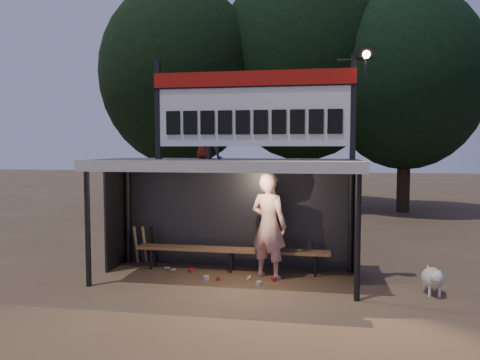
{
  "coord_description": "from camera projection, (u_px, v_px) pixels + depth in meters",
  "views": [
    {
      "loc": [
        1.79,
        -8.74,
        2.55
      ],
      "look_at": [
        0.2,
        0.4,
        1.9
      ],
      "focal_mm": 35.0,
      "sensor_mm": 36.0,
      "label": 1
    }
  ],
  "objects": [
    {
      "name": "bench",
      "position": [
        232.0,
        251.0,
        9.59
      ],
      "size": [
        4.0,
        0.35,
        0.48
      ],
      "color": "olive",
      "rests_on": "ground"
    },
    {
      "name": "dugout_shelter",
      "position": [
        229.0,
        183.0,
        9.19
      ],
      "size": [
        5.1,
        2.08,
        2.32
      ],
      "color": "#373739",
      "rests_on": "ground"
    },
    {
      "name": "dog",
      "position": [
        433.0,
        278.0,
        8.12
      ],
      "size": [
        0.36,
        0.81,
        0.49
      ],
      "color": "beige",
      "rests_on": "ground"
    },
    {
      "name": "bats",
      "position": [
        145.0,
        245.0,
        10.19
      ],
      "size": [
        0.47,
        0.32,
        0.84
      ],
      "color": "#9A6E47",
      "rests_on": "ground"
    },
    {
      "name": "tree_left",
      "position": [
        179.0,
        75.0,
        19.21
      ],
      "size": [
        6.46,
        6.46,
        9.27
      ],
      "color": "black",
      "rests_on": "ground"
    },
    {
      "name": "ground",
      "position": [
        226.0,
        279.0,
        9.08
      ],
      "size": [
        80.0,
        80.0,
        0.0
      ],
      "primitive_type": "plane",
      "color": "brown",
      "rests_on": "ground"
    },
    {
      "name": "scoreboard_assembly",
      "position": [
        255.0,
        106.0,
        8.74
      ],
      "size": [
        4.1,
        0.27,
        1.99
      ],
      "color": "black",
      "rests_on": "dugout_shelter"
    },
    {
      "name": "child_b",
      "position": [
        205.0,
        137.0,
        9.3
      ],
      "size": [
        0.47,
        0.36,
        0.86
      ],
      "primitive_type": "imported",
      "rotation": [
        0.0,
        0.0,
        2.91
      ],
      "color": "#B1251B",
      "rests_on": "dugout_shelter"
    },
    {
      "name": "tree_right",
      "position": [
        406.0,
        79.0,
        18.18
      ],
      "size": [
        6.08,
        6.08,
        8.72
      ],
      "color": "#312015",
      "rests_on": "ground"
    },
    {
      "name": "litter",
      "position": [
        216.0,
        276.0,
        9.17
      ],
      "size": [
        2.4,
        0.88,
        0.08
      ],
      "color": "red",
      "rests_on": "ground"
    },
    {
      "name": "tree_mid",
      "position": [
        304.0,
        62.0,
        19.78
      ],
      "size": [
        7.22,
        7.22,
        10.36
      ],
      "color": "#301F15",
      "rests_on": "ground"
    },
    {
      "name": "child_a",
      "position": [
        211.0,
        134.0,
        9.18
      ],
      "size": [
        0.5,
        0.41,
        0.97
      ],
      "primitive_type": "imported",
      "rotation": [
        0.0,
        0.0,
        3.23
      ],
      "color": "slate",
      "rests_on": "dugout_shelter"
    },
    {
      "name": "player",
      "position": [
        269.0,
        226.0,
        9.09
      ],
      "size": [
        0.89,
        0.75,
        2.06
      ],
      "primitive_type": "imported",
      "rotation": [
        0.0,
        0.0,
        2.73
      ],
      "color": "white",
      "rests_on": "ground"
    }
  ]
}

